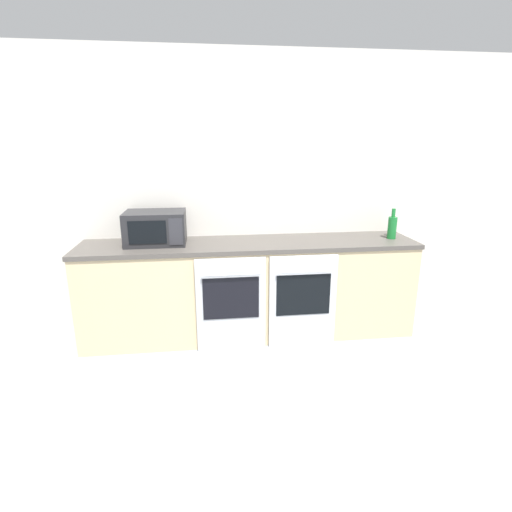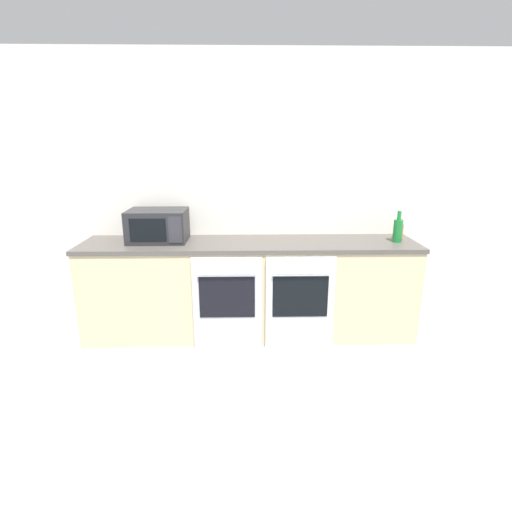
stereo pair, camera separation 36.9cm
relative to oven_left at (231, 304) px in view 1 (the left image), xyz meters
name	(u,v)px [view 1 (the left image)]	position (x,y,z in m)	size (l,w,h in m)	color
wall_back	(246,194)	(0.20, 0.65, 0.87)	(10.00, 0.06, 2.60)	silver
counter_back	(250,288)	(0.20, 0.32, 0.02)	(3.07, 0.62, 0.90)	#D1B789
oven_left	(231,304)	(0.00, 0.00, 0.00)	(0.60, 0.06, 0.85)	#B7BABF
oven_right	(303,301)	(0.64, 0.00, 0.00)	(0.60, 0.06, 0.85)	silver
microwave	(156,228)	(-0.64, 0.37, 0.62)	(0.53, 0.39, 0.29)	#232326
bottle_amber	(393,228)	(1.60, 0.38, 0.55)	(0.07, 0.07, 0.20)	#8C5114
bottle_green	(392,227)	(1.55, 0.29, 0.58)	(0.08, 0.08, 0.29)	#19722D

